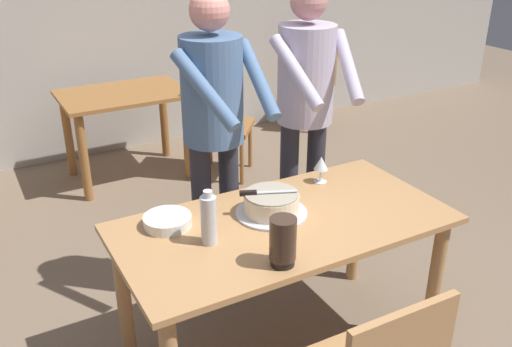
{
  "coord_description": "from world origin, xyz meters",
  "views": [
    {
      "loc": [
        -1.2,
        -1.9,
        2.03
      ],
      "look_at": [
        -0.02,
        0.24,
        0.9
      ],
      "focal_mm": 39.12,
      "sensor_mm": 36.0,
      "label": 1
    }
  ],
  "objects_px": {
    "water_bottle": "(209,219)",
    "background_chair_0": "(316,81)",
    "wine_glass_near": "(321,164)",
    "person_cutting_cake": "(214,119)",
    "person_standing_beside": "(306,101)",
    "background_chair_1": "(216,119)",
    "cake_knife": "(256,193)",
    "background_table": "(125,112)",
    "cake_on_platter": "(271,204)",
    "plate_stack": "(167,221)",
    "main_dining_table": "(284,243)",
    "hurricane_lamp": "(283,241)"
  },
  "relations": [
    {
      "from": "cake_on_platter",
      "to": "background_chair_0",
      "type": "relative_size",
      "value": 0.38
    },
    {
      "from": "plate_stack",
      "to": "water_bottle",
      "type": "bearing_deg",
      "value": -64.53
    },
    {
      "from": "wine_glass_near",
      "to": "person_standing_beside",
      "type": "relative_size",
      "value": 0.08
    },
    {
      "from": "person_cutting_cake",
      "to": "background_chair_1",
      "type": "distance_m",
      "value": 1.77
    },
    {
      "from": "person_cutting_cake",
      "to": "background_chair_0",
      "type": "height_order",
      "value": "person_cutting_cake"
    },
    {
      "from": "person_cutting_cake",
      "to": "plate_stack",
      "type": "bearing_deg",
      "value": -137.73
    },
    {
      "from": "wine_glass_near",
      "to": "person_cutting_cake",
      "type": "xyz_separation_m",
      "value": [
        -0.45,
        0.34,
        0.22
      ]
    },
    {
      "from": "cake_on_platter",
      "to": "hurricane_lamp",
      "type": "height_order",
      "value": "hurricane_lamp"
    },
    {
      "from": "wine_glass_near",
      "to": "hurricane_lamp",
      "type": "xyz_separation_m",
      "value": [
        -0.58,
        -0.56,
        0.0
      ]
    },
    {
      "from": "wine_glass_near",
      "to": "person_standing_beside",
      "type": "height_order",
      "value": "person_standing_beside"
    },
    {
      "from": "water_bottle",
      "to": "background_chair_0",
      "type": "distance_m",
      "value": 3.65
    },
    {
      "from": "wine_glass_near",
      "to": "background_chair_0",
      "type": "distance_m",
      "value": 2.97
    },
    {
      "from": "person_standing_beside",
      "to": "background_table",
      "type": "height_order",
      "value": "person_standing_beside"
    },
    {
      "from": "main_dining_table",
      "to": "cake_knife",
      "type": "height_order",
      "value": "cake_knife"
    },
    {
      "from": "water_bottle",
      "to": "background_chair_1",
      "type": "bearing_deg",
      "value": 64.34
    },
    {
      "from": "cake_on_platter",
      "to": "water_bottle",
      "type": "bearing_deg",
      "value": -165.91
    },
    {
      "from": "person_cutting_cake",
      "to": "background_chair_1",
      "type": "xyz_separation_m",
      "value": [
        0.7,
        1.52,
        -0.58
      ]
    },
    {
      "from": "cake_on_platter",
      "to": "wine_glass_near",
      "type": "xyz_separation_m",
      "value": [
        0.4,
        0.18,
        0.05
      ]
    },
    {
      "from": "main_dining_table",
      "to": "wine_glass_near",
      "type": "relative_size",
      "value": 10.8
    },
    {
      "from": "person_standing_beside",
      "to": "background_chair_1",
      "type": "distance_m",
      "value": 1.6
    },
    {
      "from": "background_chair_0",
      "to": "water_bottle",
      "type": "bearing_deg",
      "value": -132.06
    },
    {
      "from": "plate_stack",
      "to": "person_cutting_cake",
      "type": "relative_size",
      "value": 0.13
    },
    {
      "from": "wine_glass_near",
      "to": "background_table",
      "type": "relative_size",
      "value": 0.14
    },
    {
      "from": "main_dining_table",
      "to": "plate_stack",
      "type": "distance_m",
      "value": 0.55
    },
    {
      "from": "main_dining_table",
      "to": "cake_knife",
      "type": "bearing_deg",
      "value": 126.57
    },
    {
      "from": "main_dining_table",
      "to": "background_chair_1",
      "type": "bearing_deg",
      "value": 73.2
    },
    {
      "from": "main_dining_table",
      "to": "background_table",
      "type": "bearing_deg",
      "value": 90.79
    },
    {
      "from": "cake_knife",
      "to": "background_table",
      "type": "height_order",
      "value": "cake_knife"
    },
    {
      "from": "water_bottle",
      "to": "background_table",
      "type": "bearing_deg",
      "value": 81.86
    },
    {
      "from": "cake_knife",
      "to": "background_chair_1",
      "type": "height_order",
      "value": "background_chair_1"
    },
    {
      "from": "wine_glass_near",
      "to": "background_chair_1",
      "type": "relative_size",
      "value": 0.16
    },
    {
      "from": "person_cutting_cake",
      "to": "water_bottle",
      "type": "bearing_deg",
      "value": -117.5
    },
    {
      "from": "background_chair_0",
      "to": "cake_on_platter",
      "type": "bearing_deg",
      "value": -128.47
    },
    {
      "from": "wine_glass_near",
      "to": "background_chair_1",
      "type": "distance_m",
      "value": 1.91
    },
    {
      "from": "hurricane_lamp",
      "to": "background_table",
      "type": "height_order",
      "value": "hurricane_lamp"
    },
    {
      "from": "wine_glass_near",
      "to": "person_standing_beside",
      "type": "distance_m",
      "value": 0.46
    },
    {
      "from": "background_table",
      "to": "cake_on_platter",
      "type": "bearing_deg",
      "value": -89.64
    },
    {
      "from": "person_cutting_cake",
      "to": "background_chair_1",
      "type": "bearing_deg",
      "value": 65.09
    },
    {
      "from": "main_dining_table",
      "to": "background_chair_1",
      "type": "relative_size",
      "value": 1.73
    },
    {
      "from": "cake_on_platter",
      "to": "main_dining_table",
      "type": "bearing_deg",
      "value": -77.79
    },
    {
      "from": "cake_knife",
      "to": "plate_stack",
      "type": "bearing_deg",
      "value": 165.46
    },
    {
      "from": "main_dining_table",
      "to": "background_chair_0",
      "type": "height_order",
      "value": "background_chair_0"
    },
    {
      "from": "plate_stack",
      "to": "person_cutting_cake",
      "type": "bearing_deg",
      "value": 42.27
    },
    {
      "from": "cake_on_platter",
      "to": "person_standing_beside",
      "type": "distance_m",
      "value": 0.82
    },
    {
      "from": "person_cutting_cake",
      "to": "wine_glass_near",
      "type": "bearing_deg",
      "value": -37.26
    },
    {
      "from": "wine_glass_near",
      "to": "background_chair_1",
      "type": "bearing_deg",
      "value": 82.18
    },
    {
      "from": "background_table",
      "to": "main_dining_table",
      "type": "bearing_deg",
      "value": -89.21
    },
    {
      "from": "background_chair_1",
      "to": "background_chair_0",
      "type": "bearing_deg",
      "value": 22.04
    },
    {
      "from": "cake_knife",
      "to": "person_standing_beside",
      "type": "relative_size",
      "value": 0.15
    },
    {
      "from": "main_dining_table",
      "to": "person_standing_beside",
      "type": "distance_m",
      "value": 0.94
    }
  ]
}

